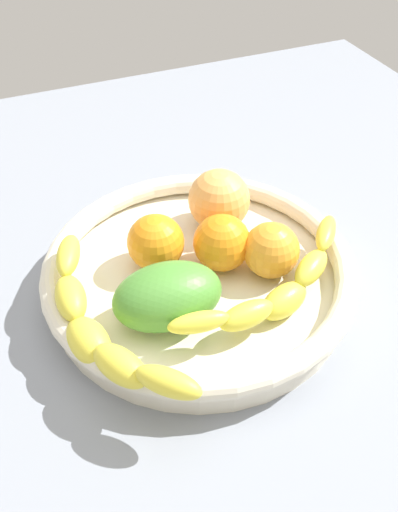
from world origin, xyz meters
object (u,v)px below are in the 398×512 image
object	(u,v)px
banana_draped_right	(97,329)
mango_green	(168,296)
orange_front	(271,250)
orange_mid_left	(222,243)
orange_mid_right	(156,242)
banana_draped_left	(278,289)
fruit_bowl	(199,274)
peach_blush	(219,200)

from	to	relation	value
banana_draped_right	mango_green	bearing A→B (deg)	99.92
banana_draped_right	orange_front	bearing A→B (deg)	99.91
orange_front	orange_mid_left	bearing A→B (deg)	-124.65
orange_mid_left	mango_green	world-z (taller)	same
orange_front	orange_mid_right	bearing A→B (deg)	-118.04
banana_draped_left	mango_green	world-z (taller)	mango_green
banana_draped_left	banana_draped_right	size ratio (longest dim) A/B	0.94
orange_mid_left	mango_green	distance (cm)	10.46
banana_draped_left	orange_front	bearing A→B (deg)	159.78
banana_draped_left	orange_mid_right	bearing A→B (deg)	-140.05
orange_mid_left	orange_mid_right	size ratio (longest dim) A/B	1.00
banana_draped_left	orange_mid_left	distance (cm)	9.14
fruit_bowl	peach_blush	size ratio (longest dim) A/B	4.66
orange_front	orange_mid_left	xyz separation A→B (cm)	(-3.27, -4.73, 0.10)
banana_draped_left	orange_mid_left	world-z (taller)	orange_mid_left
banana_draped_right	mango_green	size ratio (longest dim) A/B	2.27
fruit_bowl	orange_front	size ratio (longest dim) A/B	5.56
banana_draped_left	peach_blush	bearing A→B (deg)	179.68
orange_mid_left	mango_green	bearing A→B (deg)	-57.42
banana_draped_left	orange_mid_right	distance (cm)	15.30
banana_draped_right	mango_green	distance (cm)	8.10
banana_draped_right	orange_mid_right	size ratio (longest dim) A/B	3.99
orange_mid_right	mango_green	size ratio (longest dim) A/B	0.57
orange_front	orange_mid_left	size ratio (longest dim) A/B	0.97
mango_green	peach_blush	world-z (taller)	peach_blush
orange_mid_right	peach_blush	distance (cm)	10.73
banana_draped_left	orange_front	size ratio (longest dim) A/B	3.87
orange_front	mango_green	world-z (taller)	mango_green
banana_draped_right	orange_mid_left	distance (cm)	18.20
banana_draped_right	orange_mid_right	xyz separation A→B (cm)	(-10.05, 9.71, 0.21)
peach_blush	orange_front	bearing A→B (deg)	10.40
banana_draped_left	mango_green	xyz separation A→B (cm)	(-3.06, -11.55, 0.63)
peach_blush	fruit_bowl	bearing A→B (deg)	-37.40
banana_draped_right	peach_blush	xyz separation A→B (cm)	(-14.16, 19.61, 0.75)
orange_front	peach_blush	bearing A→B (deg)	-169.60
orange_mid_left	banana_draped_left	bearing A→B (deg)	17.43
mango_green	peach_blush	size ratio (longest dim) A/B	1.51
orange_mid_right	orange_front	bearing A→B (deg)	61.96
fruit_bowl	orange_mid_right	xyz separation A→B (cm)	(-3.75, -3.89, 3.24)
fruit_bowl	orange_mid_right	size ratio (longest dim) A/B	5.41
banana_draped_right	orange_mid_left	bearing A→B (deg)	112.71
orange_front	orange_mid_left	world-z (taller)	orange_mid_left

